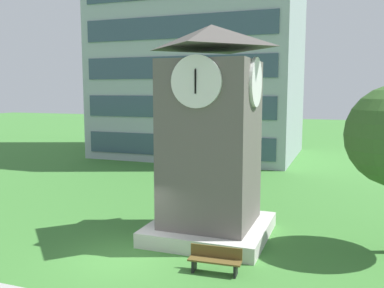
% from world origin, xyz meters
% --- Properties ---
extents(ground_plane, '(160.00, 160.00, 0.00)m').
position_xyz_m(ground_plane, '(0.00, 0.00, 0.00)').
color(ground_plane, '#3D7A33').
extents(office_building, '(17.95, 12.93, 28.80)m').
position_xyz_m(office_building, '(-5.53, 25.34, 14.40)').
color(office_building, '#9EA8B2').
rests_on(office_building, ground).
extents(clock_tower, '(4.79, 4.79, 8.75)m').
position_xyz_m(clock_tower, '(2.40, 3.36, 3.85)').
color(clock_tower, '#605B56').
rests_on(clock_tower, ground).
extents(park_bench, '(1.83, 0.59, 0.88)m').
position_xyz_m(park_bench, '(3.64, -0.04, 0.46)').
color(park_bench, brown).
rests_on(park_bench, ground).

